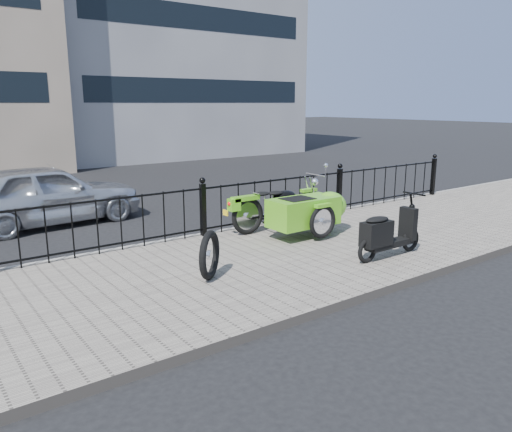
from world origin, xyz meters
TOP-DOWN VIEW (x-y plane):
  - ground at (0.00, 0.00)m, footprint 120.00×120.00m
  - sidewalk at (0.00, -0.50)m, footprint 30.00×3.80m
  - curb at (0.00, 1.44)m, footprint 30.00×0.10m
  - iron_fence at (0.00, 1.30)m, footprint 14.11×0.11m
  - motorcycle_sidecar at (1.58, 0.27)m, footprint 2.28×1.48m
  - scooter at (1.60, -1.57)m, footprint 1.44×0.42m
  - spare_tire at (-1.11, -0.75)m, footprint 0.59×0.52m
  - sedan_car at (-1.94, 4.36)m, footprint 3.91×1.85m

SIDE VIEW (x-z plane):
  - ground at x=0.00m, z-range 0.00..0.00m
  - sidewalk at x=0.00m, z-range 0.00..0.12m
  - curb at x=0.00m, z-range 0.00..0.12m
  - spare_tire at x=-1.11m, z-range 0.12..0.81m
  - scooter at x=1.60m, z-range 0.01..0.99m
  - iron_fence at x=0.00m, z-range 0.05..1.12m
  - motorcycle_sidecar at x=1.58m, z-range 0.10..1.09m
  - sedan_car at x=-1.94m, z-range 0.00..1.29m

